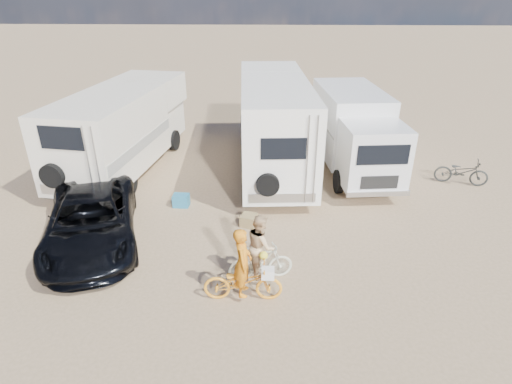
{
  "coord_description": "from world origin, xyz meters",
  "views": [
    {
      "loc": [
        0.36,
        -8.13,
        6.47
      ],
      "look_at": [
        -0.03,
        2.26,
        1.3
      ],
      "focal_mm": 29.54,
      "sensor_mm": 36.0,
      "label": 1
    }
  ],
  "objects_px": {
    "box_truck": "(355,134)",
    "cooler": "(181,200)",
    "rv_main": "(274,126)",
    "bike_parked": "(461,172)",
    "dark_suv": "(91,220)",
    "bike_man": "(243,282)",
    "rv_left": "(123,131)",
    "crate": "(249,220)",
    "rider_man": "(243,269)",
    "rider_woman": "(261,252)",
    "bike_woman": "(261,263)"
  },
  "relations": [
    {
      "from": "bike_man",
      "to": "crate",
      "type": "height_order",
      "value": "bike_man"
    },
    {
      "from": "rv_main",
      "to": "bike_parked",
      "type": "xyz_separation_m",
      "value": [
        6.68,
        -1.2,
        -1.23
      ]
    },
    {
      "from": "rv_main",
      "to": "rider_man",
      "type": "relative_size",
      "value": 4.69
    },
    {
      "from": "rv_left",
      "to": "box_truck",
      "type": "distance_m",
      "value": 8.65
    },
    {
      "from": "dark_suv",
      "to": "bike_parked",
      "type": "distance_m",
      "value": 12.38
    },
    {
      "from": "rv_main",
      "to": "rider_man",
      "type": "distance_m",
      "value": 7.7
    },
    {
      "from": "rider_woman",
      "to": "cooler",
      "type": "height_order",
      "value": "rider_woman"
    },
    {
      "from": "rider_woman",
      "to": "crate",
      "type": "distance_m",
      "value": 2.62
    },
    {
      "from": "rider_man",
      "to": "rider_woman",
      "type": "relative_size",
      "value": 1.05
    },
    {
      "from": "bike_man",
      "to": "bike_parked",
      "type": "xyz_separation_m",
      "value": [
        7.36,
        6.42,
        0.0
      ]
    },
    {
      "from": "bike_woman",
      "to": "cooler",
      "type": "xyz_separation_m",
      "value": [
        -2.66,
        3.64,
        -0.27
      ]
    },
    {
      "from": "box_truck",
      "to": "bike_parked",
      "type": "bearing_deg",
      "value": -21.75
    },
    {
      "from": "box_truck",
      "to": "cooler",
      "type": "height_order",
      "value": "box_truck"
    },
    {
      "from": "rider_woman",
      "to": "bike_woman",
      "type": "bearing_deg",
      "value": 167.55
    },
    {
      "from": "bike_woman",
      "to": "cooler",
      "type": "bearing_deg",
      "value": 23.65
    },
    {
      "from": "bike_parked",
      "to": "box_truck",
      "type": "bearing_deg",
      "value": 89.7
    },
    {
      "from": "bike_man",
      "to": "rider_man",
      "type": "height_order",
      "value": "rider_man"
    },
    {
      "from": "bike_man",
      "to": "bike_woman",
      "type": "distance_m",
      "value": 0.83
    },
    {
      "from": "bike_parked",
      "to": "cooler",
      "type": "distance_m",
      "value": 9.86
    },
    {
      "from": "dark_suv",
      "to": "box_truck",
      "type": "bearing_deg",
      "value": 16.14
    },
    {
      "from": "rider_woman",
      "to": "bike_parked",
      "type": "relative_size",
      "value": 0.89
    },
    {
      "from": "crate",
      "to": "rv_main",
      "type": "bearing_deg",
      "value": 80.66
    },
    {
      "from": "dark_suv",
      "to": "bike_man",
      "type": "bearing_deg",
      "value": -44.68
    },
    {
      "from": "box_truck",
      "to": "crate",
      "type": "xyz_separation_m",
      "value": [
        -3.72,
        -4.24,
        -1.29
      ]
    },
    {
      "from": "rv_left",
      "to": "cooler",
      "type": "bearing_deg",
      "value": -40.87
    },
    {
      "from": "bike_woman",
      "to": "cooler",
      "type": "height_order",
      "value": "bike_woman"
    },
    {
      "from": "rv_left",
      "to": "bike_parked",
      "type": "relative_size",
      "value": 4.12
    },
    {
      "from": "rv_left",
      "to": "rider_man",
      "type": "relative_size",
      "value": 4.43
    },
    {
      "from": "crate",
      "to": "box_truck",
      "type": "bearing_deg",
      "value": 48.76
    },
    {
      "from": "bike_woman",
      "to": "rider_woman",
      "type": "xyz_separation_m",
      "value": [
        0.0,
        0.0,
        0.32
      ]
    },
    {
      "from": "box_truck",
      "to": "rv_left",
      "type": "bearing_deg",
      "value": 174.52
    },
    {
      "from": "box_truck",
      "to": "rider_man",
      "type": "height_order",
      "value": "box_truck"
    },
    {
      "from": "rv_left",
      "to": "rider_woman",
      "type": "bearing_deg",
      "value": -43.57
    },
    {
      "from": "crate",
      "to": "rider_woman",
      "type": "bearing_deg",
      "value": -80.59
    },
    {
      "from": "rv_main",
      "to": "bike_man",
      "type": "distance_m",
      "value": 7.75
    },
    {
      "from": "rv_left",
      "to": "bike_parked",
      "type": "distance_m",
      "value": 12.42
    },
    {
      "from": "rider_man",
      "to": "bike_parked",
      "type": "distance_m",
      "value": 9.77
    },
    {
      "from": "bike_parked",
      "to": "crate",
      "type": "relative_size",
      "value": 4.12
    },
    {
      "from": "bike_parked",
      "to": "bike_man",
      "type": "bearing_deg",
      "value": 146.87
    },
    {
      "from": "dark_suv",
      "to": "rider_woman",
      "type": "bearing_deg",
      "value": -34.94
    },
    {
      "from": "rv_left",
      "to": "rider_man",
      "type": "distance_m",
      "value": 8.98
    },
    {
      "from": "bike_man",
      "to": "box_truck",
      "type": "bearing_deg",
      "value": -27.64
    },
    {
      "from": "dark_suv",
      "to": "bike_man",
      "type": "relative_size",
      "value": 2.81
    },
    {
      "from": "bike_parked",
      "to": "crate",
      "type": "xyz_separation_m",
      "value": [
        -7.4,
        -3.18,
        -0.3
      ]
    },
    {
      "from": "rv_main",
      "to": "crate",
      "type": "height_order",
      "value": "rv_main"
    },
    {
      "from": "rv_left",
      "to": "dark_suv",
      "type": "relative_size",
      "value": 1.47
    },
    {
      "from": "box_truck",
      "to": "bike_man",
      "type": "distance_m",
      "value": 8.39
    },
    {
      "from": "box_truck",
      "to": "cooler",
      "type": "xyz_separation_m",
      "value": [
        -5.96,
        -3.1,
        -1.26
      ]
    },
    {
      "from": "rider_woman",
      "to": "crate",
      "type": "relative_size",
      "value": 3.67
    },
    {
      "from": "bike_woman",
      "to": "bike_man",
      "type": "bearing_deg",
      "value": 140.48
    }
  ]
}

